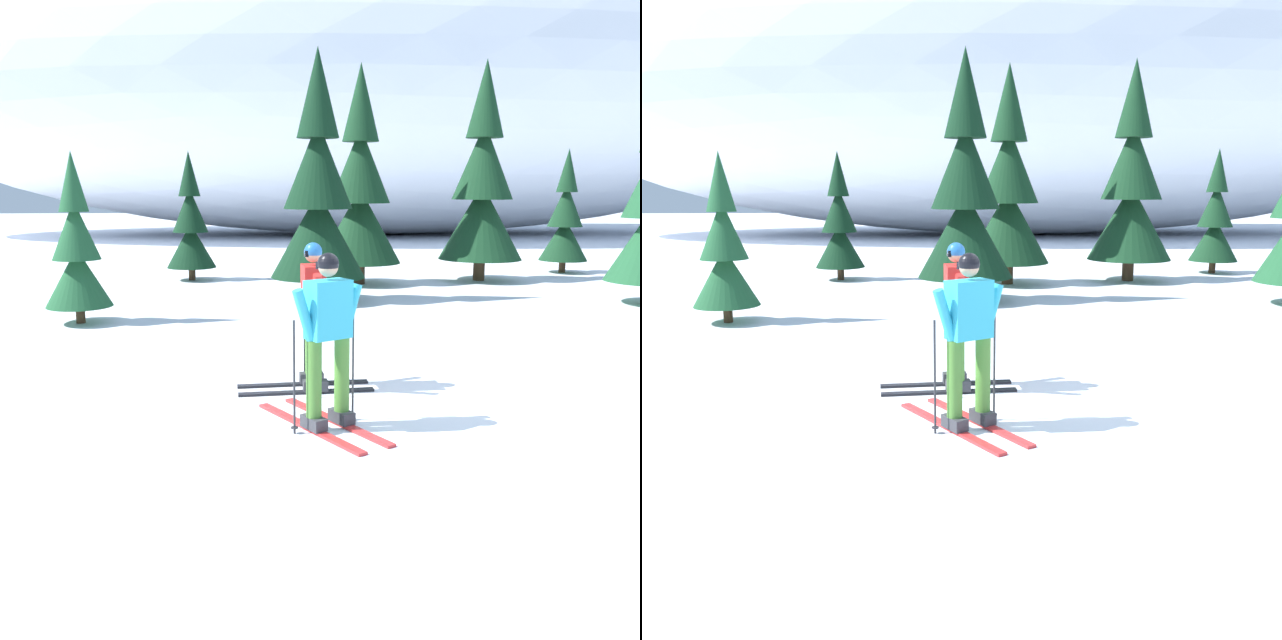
{
  "view_description": "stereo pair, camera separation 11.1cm",
  "coord_description": "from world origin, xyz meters",
  "views": [
    {
      "loc": [
        -2.12,
        -7.14,
        2.31
      ],
      "look_at": [
        -1.61,
        0.03,
        0.95
      ],
      "focal_mm": 39.17,
      "sensor_mm": 36.0,
      "label": 1
    },
    {
      "loc": [
        -2.01,
        -7.15,
        2.31
      ],
      "look_at": [
        -1.61,
        0.03,
        0.95
      ],
      "focal_mm": 39.17,
      "sensor_mm": 36.0,
      "label": 2
    }
  ],
  "objects": [
    {
      "name": "skier_cyan_jacket",
      "position": [
        -1.59,
        -0.65,
        0.9
      ],
      "size": [
        1.26,
        1.71,
        1.72
      ],
      "color": "red",
      "rests_on": "ground"
    },
    {
      "name": "pine_tree_far_right",
      "position": [
        5.96,
        11.65,
        1.41
      ],
      "size": [
        1.3,
        1.3,
        3.37
      ],
      "color": "#47301E",
      "rests_on": "ground"
    },
    {
      "name": "pine_tree_left",
      "position": [
        -4.13,
        10.75,
        1.35
      ],
      "size": [
        1.25,
        1.25,
        3.23
      ],
      "color": "#47301E",
      "rests_on": "ground"
    },
    {
      "name": "ground_plane",
      "position": [
        0.0,
        0.0,
        0.0
      ],
      "size": [
        120.0,
        120.0,
        0.0
      ],
      "primitive_type": "plane",
      "color": "white"
    },
    {
      "name": "skier_red_jacket",
      "position": [
        -1.65,
        0.71,
        0.9
      ],
      "size": [
        1.59,
        0.8,
        1.71
      ],
      "color": "black",
      "rests_on": "ground"
    },
    {
      "name": "pine_tree_center_left",
      "position": [
        -1.15,
        7.13,
        2.11
      ],
      "size": [
        1.95,
        1.95,
        5.04
      ],
      "color": "#47301E",
      "rests_on": "ground"
    },
    {
      "name": "pine_tree_center",
      "position": [
        0.04,
        9.76,
        2.17
      ],
      "size": [
        2.01,
        2.01,
        5.19
      ],
      "color": "#47301E",
      "rests_on": "ground"
    },
    {
      "name": "pine_tree_far_left",
      "position": [
        -5.44,
        5.05,
        1.23
      ],
      "size": [
        1.13,
        1.13,
        2.93
      ],
      "color": "#47301E",
      "rests_on": "ground"
    },
    {
      "name": "snow_ridge_background",
      "position": [
        3.41,
        28.7,
        7.72
      ],
      "size": [
        49.93,
        19.69,
        15.43
      ],
      "primitive_type": "ellipsoid",
      "color": "white",
      "rests_on": "ground"
    },
    {
      "name": "pine_tree_center_right",
      "position": [
        3.17,
        10.19,
        2.26
      ],
      "size": [
        2.08,
        2.08,
        5.4
      ],
      "color": "#47301E",
      "rests_on": "ground"
    }
  ]
}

